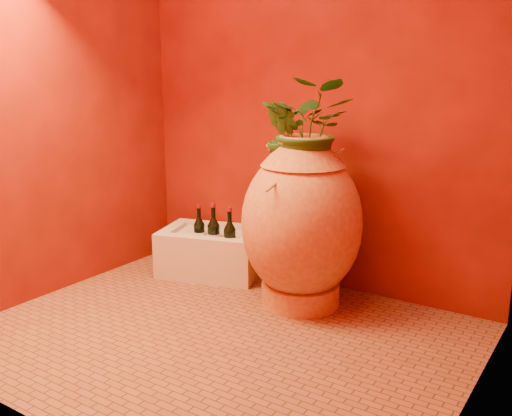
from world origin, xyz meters
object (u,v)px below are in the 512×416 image
Objects in this scene: stone_basin at (212,252)px; wine_bottle_b at (199,234)px; wine_bottle_c at (230,239)px; amphora at (302,223)px; wine_bottle_a at (214,236)px; wall_tap at (298,170)px.

wine_bottle_b is at bearing -132.73° from stone_basin.
wine_bottle_b reaches higher than stone_basin.
wine_bottle_b is 0.96× the size of wine_bottle_c.
wine_bottle_c reaches higher than wine_bottle_b.
amphora is 0.73m from wine_bottle_a.
wine_bottle_a is 1.08× the size of wine_bottle_b.
wine_bottle_a is at bearing -43.12° from stone_basin.
wall_tap is at bearing 16.64° from stone_basin.
wine_bottle_a reaches higher than wine_bottle_c.
wine_bottle_b is at bearing 175.57° from amphora.
amphora is 3.15× the size of wine_bottle_b.
wall_tap is at bearing 20.24° from wine_bottle_b.
amphora reaches higher than wine_bottle_a.
stone_basin is 2.22× the size of wine_bottle_a.
wall_tap is (0.63, 0.23, 0.47)m from wine_bottle_b.
wine_bottle_c is (0.26, -0.00, 0.01)m from wine_bottle_b.
wine_bottle_a is at bearing -177.68° from wine_bottle_c.
amphora is at bearing -4.56° from wine_bottle_a.
wall_tap is (-0.20, 0.29, 0.25)m from amphora.
wine_bottle_c is at bearing 2.32° from wine_bottle_a.
wall_tap reaches higher than stone_basin.
amphora is 0.85m from wine_bottle_b.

